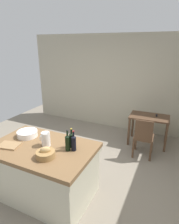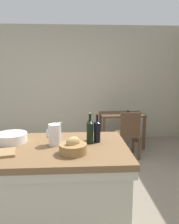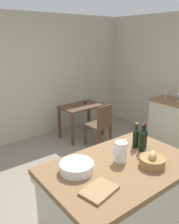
% 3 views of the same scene
% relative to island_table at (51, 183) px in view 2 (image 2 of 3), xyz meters
% --- Properties ---
extents(ground_plane, '(6.76, 6.76, 0.00)m').
position_rel_island_table_xyz_m(ground_plane, '(0.23, 0.51, -0.47)').
color(ground_plane, gray).
extents(wall_back, '(5.32, 0.12, 2.60)m').
position_rel_island_table_xyz_m(wall_back, '(0.23, 3.11, 0.83)').
color(wall_back, '#B2AA93').
rests_on(wall_back, ground).
extents(island_table, '(1.58, 1.02, 0.87)m').
position_rel_island_table_xyz_m(island_table, '(0.00, 0.00, 0.00)').
color(island_table, brown).
rests_on(island_table, ground).
extents(writing_desk, '(0.92, 0.59, 0.77)m').
position_rel_island_table_xyz_m(writing_desk, '(1.23, 2.42, 0.13)').
color(writing_desk, '#513826').
rests_on(writing_desk, ground).
extents(wooden_chair, '(0.42, 0.42, 0.89)m').
position_rel_island_table_xyz_m(wooden_chair, '(1.23, 1.78, 0.01)').
color(wooden_chair, '#513826').
rests_on(wooden_chair, ground).
extents(pitcher, '(0.17, 0.13, 0.26)m').
position_rel_island_table_xyz_m(pitcher, '(0.05, 0.05, 0.52)').
color(pitcher, white).
rests_on(pitcher, island_table).
extents(wash_bowl, '(0.33, 0.33, 0.10)m').
position_rel_island_table_xyz_m(wash_bowl, '(-0.43, 0.17, 0.45)').
color(wash_bowl, white).
rests_on(wash_bowl, island_table).
extents(bread_basket, '(0.26, 0.26, 0.16)m').
position_rel_island_table_xyz_m(bread_basket, '(0.24, -0.21, 0.46)').
color(bread_basket, olive).
rests_on(bread_basket, island_table).
extents(wine_bottle_dark, '(0.07, 0.07, 0.31)m').
position_rel_island_table_xyz_m(wine_bottle_dark, '(0.49, 0.11, 0.53)').
color(wine_bottle_dark, black).
rests_on(wine_bottle_dark, island_table).
extents(wine_bottle_amber, '(0.07, 0.07, 0.31)m').
position_rel_island_table_xyz_m(wine_bottle_amber, '(0.42, 0.18, 0.53)').
color(wine_bottle_amber, black).
rests_on(wine_bottle_amber, island_table).
extents(wine_bottle_green, '(0.07, 0.07, 0.32)m').
position_rel_island_table_xyz_m(wine_bottle_green, '(0.41, 0.08, 0.53)').
color(wine_bottle_green, black).
rests_on(wine_bottle_green, island_table).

